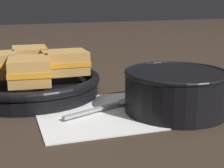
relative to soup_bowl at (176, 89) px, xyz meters
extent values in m
plane|color=#382B21|center=(-0.11, 0.08, -0.04)|extent=(4.00, 4.00, 0.00)
cube|color=white|center=(-0.11, 0.04, -0.04)|extent=(0.26, 0.22, 0.00)
cylinder|color=black|center=(0.00, 0.00, -0.01)|extent=(0.17, 0.17, 0.07)
cylinder|color=#C14C19|center=(0.00, 0.00, 0.02)|extent=(0.15, 0.15, 0.01)
torus|color=black|center=(0.00, 0.00, 0.03)|extent=(0.18, 0.18, 0.01)
cube|color=#9E9EA3|center=(-0.14, 0.04, -0.03)|extent=(0.11, 0.05, 0.01)
ellipsoid|color=#9E9EA3|center=(-0.06, 0.07, -0.03)|extent=(0.06, 0.04, 0.01)
cylinder|color=black|center=(-0.21, 0.20, -0.03)|extent=(0.27, 0.27, 0.02)
torus|color=black|center=(-0.21, 0.20, -0.01)|extent=(0.28, 0.28, 0.02)
cube|color=#C18E47|center=(-0.23, 0.13, 0.01)|extent=(0.08, 0.10, 0.02)
cube|color=orange|center=(-0.23, 0.13, 0.02)|extent=(0.09, 0.10, 0.01)
cube|color=#C18E47|center=(-0.23, 0.13, 0.04)|extent=(0.08, 0.10, 0.02)
cube|color=#C18E47|center=(-0.15, 0.19, 0.01)|extent=(0.09, 0.08, 0.02)
cube|color=orange|center=(-0.15, 0.19, 0.02)|extent=(0.09, 0.08, 0.01)
cube|color=#C18E47|center=(-0.15, 0.19, 0.04)|extent=(0.09, 0.08, 0.02)
cube|color=#C18E47|center=(-0.20, 0.27, 0.01)|extent=(0.08, 0.09, 0.02)
cube|color=orange|center=(-0.20, 0.27, 0.02)|extent=(0.08, 0.10, 0.01)
cube|color=#C18E47|center=(-0.20, 0.27, 0.04)|extent=(0.08, 0.09, 0.02)
camera|label=1|loc=(-0.31, -0.48, 0.15)|focal=55.00mm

